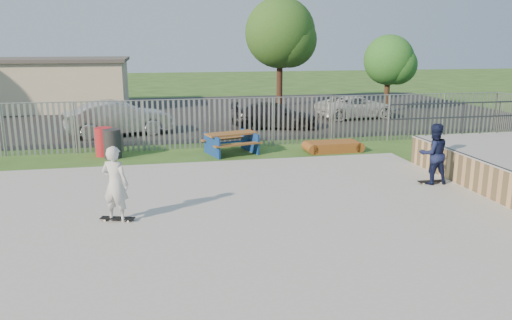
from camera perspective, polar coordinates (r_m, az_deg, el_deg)
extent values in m
plane|color=#2B511C|center=(11.79, -5.29, -7.78)|extent=(120.00, 120.00, 0.00)
cube|color=#A4A49F|center=(11.76, -5.29, -7.44)|extent=(15.00, 12.00, 0.15)
cylinder|color=#383A3F|center=(15.06, 23.89, 0.11)|extent=(0.06, 7.00, 0.06)
cube|color=brown|center=(19.24, -2.86, 3.04)|extent=(2.06, 1.25, 0.06)
cube|color=brown|center=(18.72, -2.04, 1.79)|extent=(1.94, 0.81, 0.05)
cube|color=brown|center=(19.88, -3.62, 2.45)|extent=(1.94, 0.81, 0.05)
cube|color=navy|center=(19.31, -2.85, 1.91)|extent=(2.06, 1.91, 0.79)
cube|color=brown|center=(19.93, 8.79, 1.53)|extent=(1.95, 1.01, 0.38)
cylinder|color=#AA1A21|center=(19.75, -16.99, 2.01)|extent=(0.65, 0.65, 1.08)
cylinder|color=#252527|center=(19.28, -16.10, 1.80)|extent=(0.65, 0.65, 1.08)
cube|color=black|center=(30.25, -9.20, 5.21)|extent=(40.00, 18.00, 0.02)
imported|color=#B4B3B9|center=(23.79, -15.40, 4.64)|extent=(5.04, 2.74, 1.58)
imported|color=black|center=(24.88, 2.15, 5.10)|extent=(4.59, 2.72, 1.25)
imported|color=silver|center=(28.71, 11.39, 5.97)|extent=(4.76, 2.66, 1.26)
cube|color=beige|center=(34.74, -23.00, 7.85)|extent=(10.00, 6.00, 3.00)
cube|color=#4C4742|center=(34.65, -23.25, 10.48)|extent=(10.40, 6.40, 0.20)
cylinder|color=#402519|center=(33.59, 2.71, 9.66)|extent=(0.39, 0.39, 4.08)
sphere|color=#2A4F1B|center=(33.52, 2.77, 14.32)|extent=(4.57, 4.57, 4.57)
cylinder|color=#422A1A|center=(31.86, 14.74, 7.77)|extent=(0.32, 0.32, 2.69)
sphere|color=#275E20|center=(31.74, 14.93, 11.00)|extent=(3.01, 3.01, 3.01)
cube|color=black|center=(15.65, 19.38, -2.29)|extent=(0.80, 0.22, 0.02)
cube|color=black|center=(12.20, -15.55, -6.41)|extent=(0.82, 0.42, 0.02)
imported|color=#121838|center=(15.46, 19.62, 0.67)|extent=(0.89, 0.70, 1.79)
imported|color=silver|center=(11.95, -15.80, -2.65)|extent=(0.78, 0.68, 1.79)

